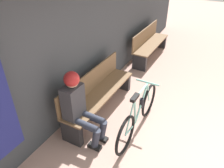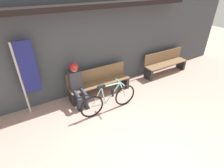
{
  "view_description": "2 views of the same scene",
  "coord_description": "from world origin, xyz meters",
  "px_view_note": "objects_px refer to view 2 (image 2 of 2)",
  "views": [
    {
      "loc": [
        -2.39,
        0.82,
        2.67
      ],
      "look_at": [
        0.22,
        2.23,
        0.8
      ],
      "focal_mm": 35.0,
      "sensor_mm": 36.0,
      "label": 1
    },
    {
      "loc": [
        -1.58,
        -1.47,
        3.05
      ],
      "look_at": [
        0.52,
        2.09,
        0.56
      ],
      "focal_mm": 28.0,
      "sensor_mm": 36.0,
      "label": 2
    }
  ],
  "objects_px": {
    "bicycle": "(109,100)",
    "park_bench_far": "(165,63)",
    "banner_pole": "(26,72)",
    "park_bench_near": "(99,82)",
    "person_seated": "(77,82)"
  },
  "relations": [
    {
      "from": "bicycle",
      "to": "banner_pole",
      "type": "height_order",
      "value": "banner_pole"
    },
    {
      "from": "park_bench_near",
      "to": "park_bench_far",
      "type": "distance_m",
      "value": 2.72
    },
    {
      "from": "bicycle",
      "to": "park_bench_far",
      "type": "xyz_separation_m",
      "value": [
        2.87,
        0.86,
        0.04
      ]
    },
    {
      "from": "bicycle",
      "to": "person_seated",
      "type": "relative_size",
      "value": 1.34
    },
    {
      "from": "park_bench_near",
      "to": "banner_pole",
      "type": "bearing_deg",
      "value": 176.04
    },
    {
      "from": "park_bench_far",
      "to": "banner_pole",
      "type": "xyz_separation_m",
      "value": [
        -4.57,
        0.13,
        0.77
      ]
    },
    {
      "from": "park_bench_near",
      "to": "bicycle",
      "type": "xyz_separation_m",
      "value": [
        -0.15,
        -0.87,
        -0.04
      ]
    },
    {
      "from": "park_bench_far",
      "to": "banner_pole",
      "type": "relative_size",
      "value": 0.92
    },
    {
      "from": "park_bench_near",
      "to": "banner_pole",
      "type": "distance_m",
      "value": 2.01
    },
    {
      "from": "park_bench_far",
      "to": "park_bench_near",
      "type": "bearing_deg",
      "value": 179.97
    },
    {
      "from": "person_seated",
      "to": "banner_pole",
      "type": "distance_m",
      "value": 1.24
    },
    {
      "from": "person_seated",
      "to": "park_bench_far",
      "type": "distance_m",
      "value": 3.47
    },
    {
      "from": "bicycle",
      "to": "person_seated",
      "type": "bearing_deg",
      "value": 127.79
    },
    {
      "from": "person_seated",
      "to": "park_bench_near",
      "type": "bearing_deg",
      "value": 8.97
    },
    {
      "from": "bicycle",
      "to": "park_bench_far",
      "type": "bearing_deg",
      "value": 16.75
    }
  ]
}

